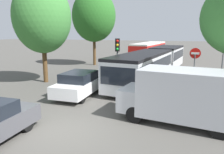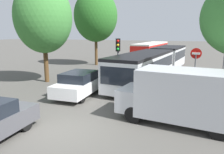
# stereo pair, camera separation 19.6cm
# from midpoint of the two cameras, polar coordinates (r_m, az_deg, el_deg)

# --- Properties ---
(ground_plane) EXTENTS (200.00, 200.00, 0.00)m
(ground_plane) POSITION_cam_midpoint_polar(r_m,az_deg,el_deg) (9.13, -13.28, -13.39)
(ground_plane) COLOR #4F4C47
(articulated_bus) EXTENTS (3.64, 16.00, 2.36)m
(articulated_bus) POSITION_cam_midpoint_polar(r_m,az_deg,el_deg) (19.28, 11.75, 4.01)
(articulated_bus) COLOR silver
(articulated_bus) RESTS_ON ground
(city_bus_rear) EXTENTS (3.02, 11.15, 2.37)m
(city_bus_rear) POSITION_cam_midpoint_polar(r_m,az_deg,el_deg) (32.33, 10.35, 7.02)
(city_bus_rear) COLOR red
(city_bus_rear) RESTS_ON ground
(queued_car_white) EXTENTS (2.05, 4.34, 1.47)m
(queued_car_white) POSITION_cam_midpoint_polar(r_m,az_deg,el_deg) (13.48, -7.98, -1.68)
(queued_car_white) COLOR white
(queued_car_white) RESTS_ON ground
(queued_car_silver) EXTENTS (2.06, 4.35, 1.48)m
(queued_car_silver) POSITION_cam_midpoint_polar(r_m,az_deg,el_deg) (18.60, 1.40, 2.08)
(queued_car_silver) COLOR #B7BABF
(queued_car_silver) RESTS_ON ground
(white_van) EXTENTS (5.15, 2.38, 2.31)m
(white_van) POSITION_cam_midpoint_polar(r_m,az_deg,el_deg) (9.57, 18.58, -4.59)
(white_van) COLOR #B7BABF
(white_van) RESTS_ON ground
(traffic_light) EXTENTS (0.38, 0.40, 3.40)m
(traffic_light) POSITION_cam_midpoint_polar(r_m,az_deg,el_deg) (15.50, 1.94, 6.70)
(traffic_light) COLOR #56595E
(traffic_light) RESTS_ON ground
(no_entry_sign) EXTENTS (0.70, 0.08, 2.82)m
(no_entry_sign) POSITION_cam_midpoint_polar(r_m,az_deg,el_deg) (15.37, 21.29, 3.55)
(no_entry_sign) COLOR #56595E
(no_entry_sign) RESTS_ON ground
(tree_left_mid) EXTENTS (4.27, 4.27, 7.59)m
(tree_left_mid) POSITION_cam_midpoint_polar(r_m,az_deg,el_deg) (17.57, -17.20, 14.65)
(tree_left_mid) COLOR #51381E
(tree_left_mid) RESTS_ON ground
(tree_left_far) EXTENTS (5.01, 5.01, 8.64)m
(tree_left_far) POSITION_cam_midpoint_polar(r_m,az_deg,el_deg) (26.12, -3.91, 15.28)
(tree_left_far) COLOR #51381E
(tree_left_far) RESTS_ON ground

